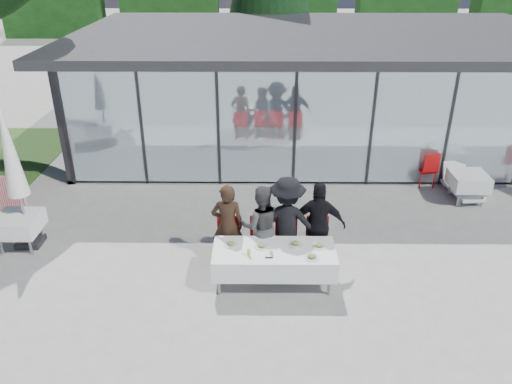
# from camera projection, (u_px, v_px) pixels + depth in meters

# --- Properties ---
(ground) EXTENTS (90.00, 90.00, 0.00)m
(ground) POSITION_uv_depth(u_px,v_px,m) (252.00, 274.00, 9.74)
(ground) COLOR #999891
(ground) RESTS_ON ground
(pavilion) EXTENTS (14.80, 8.80, 3.44)m
(pavilion) POSITION_uv_depth(u_px,v_px,m) (318.00, 70.00, 16.08)
(pavilion) COLOR gray
(pavilion) RESTS_ON ground
(treeline) EXTENTS (62.50, 2.00, 4.40)m
(treeline) POSITION_uv_depth(u_px,v_px,m) (229.00, 3.00, 33.85)
(treeline) COLOR #103511
(treeline) RESTS_ON ground
(dining_table) EXTENTS (2.26, 0.96, 0.75)m
(dining_table) POSITION_uv_depth(u_px,v_px,m) (274.00, 259.00, 9.23)
(dining_table) COLOR white
(dining_table) RESTS_ON ground
(diner_a) EXTENTS (0.64, 0.64, 1.73)m
(diner_a) POSITION_uv_depth(u_px,v_px,m) (228.00, 225.00, 9.70)
(diner_a) COLOR #312116
(diner_a) RESTS_ON ground
(diner_chair_a) EXTENTS (0.44, 0.44, 0.97)m
(diner_chair_a) POSITION_uv_depth(u_px,v_px,m) (228.00, 238.00, 9.91)
(diner_chair_a) COLOR #B80C0D
(diner_chair_a) RESTS_ON ground
(diner_b) EXTENTS (0.84, 0.84, 1.70)m
(diner_b) POSITION_uv_depth(u_px,v_px,m) (261.00, 226.00, 9.71)
(diner_b) COLOR #4B4B4B
(diner_b) RESTS_ON ground
(diner_chair_b) EXTENTS (0.44, 0.44, 0.97)m
(diner_chair_b) POSITION_uv_depth(u_px,v_px,m) (261.00, 238.00, 9.91)
(diner_chair_b) COLOR #B80C0D
(diner_chair_b) RESTS_ON ground
(diner_c) EXTENTS (1.31, 1.31, 1.88)m
(diner_c) POSITION_uv_depth(u_px,v_px,m) (287.00, 222.00, 9.66)
(diner_c) COLOR black
(diner_c) RESTS_ON ground
(diner_chair_c) EXTENTS (0.44, 0.44, 0.97)m
(diner_chair_c) POSITION_uv_depth(u_px,v_px,m) (286.00, 238.00, 9.90)
(diner_chair_c) COLOR #B80C0D
(diner_chair_c) RESTS_ON ground
(diner_d) EXTENTS (1.15, 1.15, 1.78)m
(diner_d) POSITION_uv_depth(u_px,v_px,m) (319.00, 225.00, 9.68)
(diner_d) COLOR black
(diner_d) RESTS_ON ground
(diner_chair_d) EXTENTS (0.44, 0.44, 0.97)m
(diner_chair_d) POSITION_uv_depth(u_px,v_px,m) (317.00, 238.00, 9.90)
(diner_chair_d) COLOR #B80C0D
(diner_chair_d) RESTS_ON ground
(plate_a) EXTENTS (0.27, 0.27, 0.07)m
(plate_a) POSITION_uv_depth(u_px,v_px,m) (231.00, 244.00, 9.26)
(plate_a) COLOR silver
(plate_a) RESTS_ON dining_table
(plate_b) EXTENTS (0.27, 0.27, 0.07)m
(plate_b) POSITION_uv_depth(u_px,v_px,m) (262.00, 246.00, 9.20)
(plate_b) COLOR silver
(plate_b) RESTS_ON dining_table
(plate_c) EXTENTS (0.27, 0.27, 0.07)m
(plate_c) POSITION_uv_depth(u_px,v_px,m) (296.00, 244.00, 9.27)
(plate_c) COLOR silver
(plate_c) RESTS_ON dining_table
(plate_d) EXTENTS (0.27, 0.27, 0.07)m
(plate_d) POSITION_uv_depth(u_px,v_px,m) (319.00, 246.00, 9.21)
(plate_d) COLOR silver
(plate_d) RESTS_ON dining_table
(plate_extra) EXTENTS (0.27, 0.27, 0.07)m
(plate_extra) POSITION_uv_depth(u_px,v_px,m) (312.00, 257.00, 8.88)
(plate_extra) COLOR silver
(plate_extra) RESTS_ON dining_table
(juice_bottle) EXTENTS (0.06, 0.06, 0.14)m
(juice_bottle) POSITION_uv_depth(u_px,v_px,m) (249.00, 253.00, 8.92)
(juice_bottle) COLOR #9EC452
(juice_bottle) RESTS_ON dining_table
(drinking_glasses) EXTENTS (0.07, 0.07, 0.10)m
(drinking_glasses) POSITION_uv_depth(u_px,v_px,m) (272.00, 252.00, 8.97)
(drinking_glasses) COLOR silver
(drinking_glasses) RESTS_ON dining_table
(folded_eyeglasses) EXTENTS (0.14, 0.03, 0.01)m
(folded_eyeglasses) POSITION_uv_depth(u_px,v_px,m) (269.00, 258.00, 8.89)
(folded_eyeglasses) COLOR black
(folded_eyeglasses) RESTS_ON dining_table
(spare_table_left) EXTENTS (0.86, 0.86, 0.74)m
(spare_table_left) POSITION_uv_depth(u_px,v_px,m) (19.00, 224.00, 10.37)
(spare_table_left) COLOR white
(spare_table_left) RESTS_ON ground
(spare_table_right) EXTENTS (0.86, 0.86, 0.74)m
(spare_table_right) POSITION_uv_depth(u_px,v_px,m) (468.00, 181.00, 12.26)
(spare_table_right) COLOR white
(spare_table_right) RESTS_ON ground
(spare_chair_b) EXTENTS (0.52, 0.52, 0.97)m
(spare_chair_b) POSITION_uv_depth(u_px,v_px,m) (429.00, 168.00, 13.01)
(spare_chair_b) COLOR #B80C0D
(spare_chair_b) RESTS_ON ground
(market_umbrella) EXTENTS (0.50, 0.50, 3.00)m
(market_umbrella) POSITION_uv_depth(u_px,v_px,m) (12.00, 162.00, 9.84)
(market_umbrella) COLOR black
(market_umbrella) RESTS_ON ground
(lounger) EXTENTS (0.75, 1.39, 0.72)m
(lounger) POSITION_uv_depth(u_px,v_px,m) (460.00, 184.00, 12.78)
(lounger) COLOR white
(lounger) RESTS_ON ground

